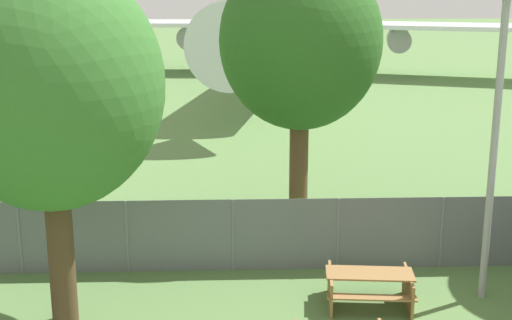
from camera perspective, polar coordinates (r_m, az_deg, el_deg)
name	(u,v)px	position (r m, az deg, el deg)	size (l,w,h in m)	color
perimeter_fence	(338,234)	(17.48, 6.58, -5.88)	(56.07, 0.07, 1.80)	slate
airplane	(291,19)	(51.55, 2.83, 11.23)	(36.78, 44.80, 11.66)	white
picnic_bench_open_grass	(369,285)	(15.84, 9.05, -9.82)	(2.01, 1.58, 0.76)	olive
tree_near_hangar	(49,87)	(14.21, -16.23, 5.66)	(4.43, 4.43, 7.38)	#4C3823
tree_behind_benches	(301,42)	(19.81, 3.59, 9.42)	(4.48, 4.48, 7.72)	brown
light_mast	(498,107)	(15.75, 18.76, 4.04)	(0.44, 0.44, 6.94)	#99999E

